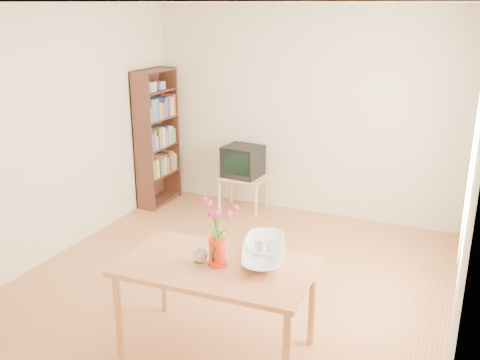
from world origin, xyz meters
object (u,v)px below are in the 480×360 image
at_px(table, 217,274).
at_px(mug, 200,256).
at_px(pitcher, 217,253).
at_px(television, 243,161).
at_px(bowl, 264,229).

distance_m(table, mug, 0.18).
bearing_deg(pitcher, television, 98.07).
height_order(table, bowl, bowl).
relative_size(table, pitcher, 6.79).
xyz_separation_m(pitcher, mug, (-0.14, -0.00, -0.05)).
distance_m(table, television, 3.07).
bearing_deg(pitcher, bowl, 33.82).
bearing_deg(bowl, television, 116.58).
relative_size(mug, bowl, 0.24).
distance_m(mug, bowl, 0.52).
bearing_deg(table, pitcher, -20.39).
relative_size(pitcher, mug, 1.90).
distance_m(mug, television, 3.04).
xyz_separation_m(table, television, (-1.04, 2.89, -0.01)).
bearing_deg(television, bowl, -58.37).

